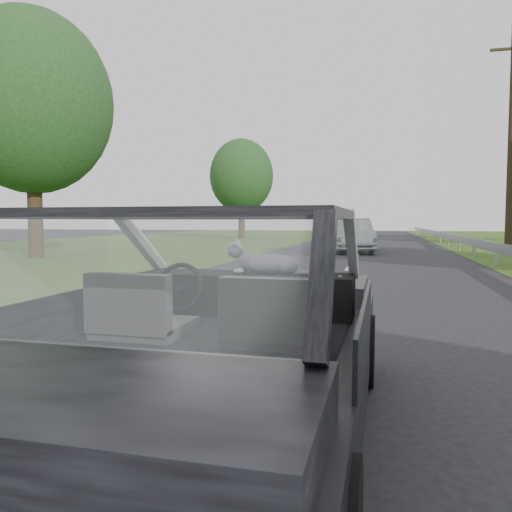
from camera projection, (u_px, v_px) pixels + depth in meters
The scene contains 11 objects.
ground at pixel (219, 440), 3.16m from camera, with size 140.00×140.00×0.00m, color black.
subject_car at pixel (218, 327), 3.10m from camera, with size 1.80×4.00×1.45m, color black.
dashboard at pixel (245, 293), 3.70m from camera, with size 1.58×0.45×0.30m, color black.
driver_seat at pixel (137, 308), 2.91m from camera, with size 0.50×0.72×0.42m, color #29292B.
passenger_seat at pixel (271, 314), 2.71m from camera, with size 0.50×0.72×0.42m, color #29292B.
steering_wheel at pixel (179, 287), 3.51m from camera, with size 0.36×0.36×0.04m, color black.
cat at pixel (269, 263), 3.63m from camera, with size 0.57×0.18×0.25m, color slate.
other_car at pixel (351, 235), 22.10m from camera, with size 1.81×4.59×1.51m, color #AAB0BB.
utility_pole at pixel (512, 142), 19.47m from camera, with size 0.29×0.29×8.93m, color #362919.
tree_5 at pixel (33, 139), 18.53m from camera, with size 5.87×5.87×8.89m, color #154015, non-canonical shape.
tree_6 at pixel (241, 190), 39.48m from camera, with size 5.04×5.04×7.63m, color #154015, non-canonical shape.
Camera 1 is at (0.99, -2.91, 1.39)m, focal length 35.00 mm.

